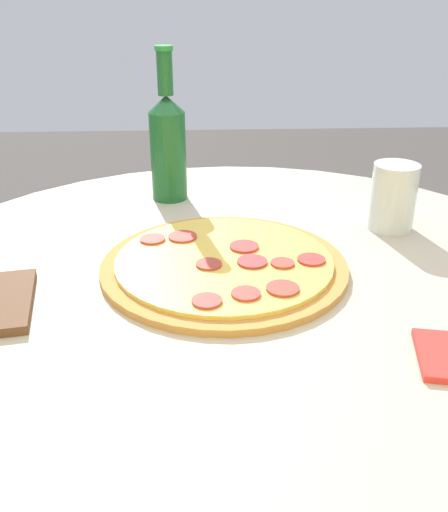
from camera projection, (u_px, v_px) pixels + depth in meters
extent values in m
cylinder|color=#B2A893|center=(238.00, 485.00, 0.92)|extent=(0.09, 0.09, 0.70)
cylinder|color=#B2A893|center=(241.00, 289.00, 0.76)|extent=(1.03, 1.03, 0.02)
cylinder|color=#B77F3D|center=(224.00, 266.00, 0.79)|extent=(0.34, 0.34, 0.01)
cylinder|color=#E0BC4C|center=(224.00, 261.00, 0.78)|extent=(0.30, 0.30, 0.01)
cylinder|color=#B03831|center=(183.00, 237.00, 0.84)|extent=(0.04, 0.04, 0.00)
cylinder|color=#B73B34|center=(246.00, 294.00, 0.69)|extent=(0.04, 0.04, 0.00)
cylinder|color=#A63A33|center=(207.00, 301.00, 0.68)|extent=(0.04, 0.04, 0.00)
cylinder|color=#B63930|center=(152.00, 239.00, 0.84)|extent=(0.04, 0.04, 0.00)
cylinder|color=#B73B31|center=(283.00, 263.00, 0.77)|extent=(0.03, 0.03, 0.00)
cylinder|color=#B43330|center=(311.00, 260.00, 0.77)|extent=(0.04, 0.04, 0.00)
cylinder|color=#B1322F|center=(244.00, 246.00, 0.81)|extent=(0.04, 0.04, 0.00)
cylinder|color=#A13B31|center=(209.00, 264.00, 0.76)|extent=(0.04, 0.04, 0.00)
cylinder|color=#A13233|center=(252.00, 262.00, 0.77)|extent=(0.04, 0.04, 0.00)
cylinder|color=#A53C30|center=(283.00, 288.00, 0.70)|extent=(0.04, 0.04, 0.00)
cylinder|color=#195628|center=(168.00, 156.00, 1.01)|extent=(0.06, 0.06, 0.16)
cone|color=#195628|center=(166.00, 104.00, 0.97)|extent=(0.06, 0.06, 0.03)
cylinder|color=#195628|center=(165.00, 73.00, 0.95)|extent=(0.03, 0.03, 0.07)
cylinder|color=#1E8438|center=(164.00, 48.00, 0.93)|extent=(0.03, 0.03, 0.01)
cylinder|color=silver|center=(393.00, 197.00, 0.90)|extent=(0.07, 0.07, 0.11)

